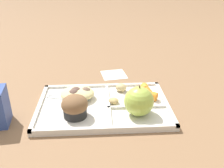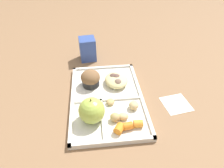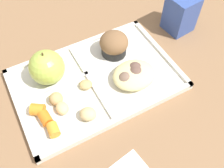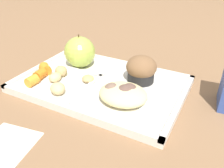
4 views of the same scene
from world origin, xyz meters
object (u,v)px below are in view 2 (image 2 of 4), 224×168
(lunch_tray, at_px, (107,99))
(green_apple, at_px, (92,111))
(plastic_fork, at_px, (116,78))
(bran_muffin, at_px, (91,79))
(milk_carton, at_px, (88,49))

(lunch_tray, height_order, green_apple, green_apple)
(lunch_tray, relative_size, plastic_fork, 2.75)
(green_apple, bearing_deg, bran_muffin, 0.00)
(plastic_fork, bearing_deg, green_apple, 154.05)
(bran_muffin, distance_m, plastic_fork, 0.11)
(green_apple, distance_m, bran_muffin, 0.18)
(bran_muffin, xyz_separation_m, milk_carton, (0.21, 0.01, 0.01))
(bran_muffin, bearing_deg, milk_carton, 1.97)
(green_apple, distance_m, milk_carton, 0.39)
(lunch_tray, height_order, milk_carton, milk_carton)
(lunch_tray, xyz_separation_m, milk_carton, (0.29, 0.06, 0.05))
(bran_muffin, xyz_separation_m, plastic_fork, (0.03, -0.10, -0.03))
(bran_muffin, relative_size, milk_carton, 0.70)
(green_apple, relative_size, milk_carton, 0.86)
(green_apple, height_order, plastic_fork, green_apple)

